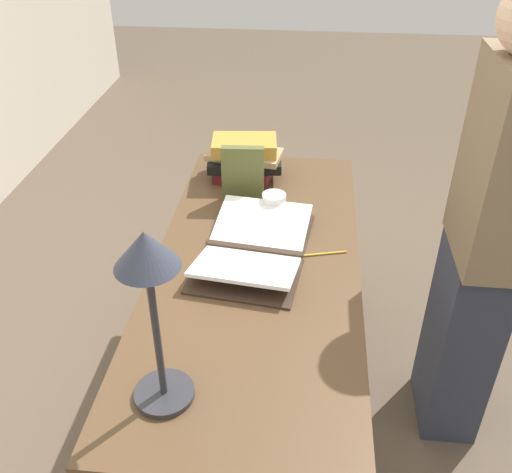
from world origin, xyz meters
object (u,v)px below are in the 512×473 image
Objects in this scene: reading_lamp at (150,281)px; coffee_mug at (274,204)px; book_stack_tall at (245,159)px; pencil at (323,254)px; book_standing_upright at (243,174)px; person_reader at (484,245)px; open_book at (255,247)px.

reading_lamp is 0.96m from coffee_mug.
book_stack_tall is 1.20m from reading_lamp.
book_stack_tall is at bearing 31.87° from pencil.
reading_lamp is (-0.98, 0.08, 0.25)m from book_standing_upright.
book_standing_upright is at bearing -4.41° from reading_lamp.
open_book is at bearing -88.35° from person_reader.
person_reader is at bearing -108.20° from coffee_mug.
book_stack_tall reaches higher than open_book.
open_book reaches higher than pencil.
book_standing_upright is at bearing 42.52° from pencil.
book_standing_upright is (-0.19, -0.02, 0.03)m from book_stack_tall.
reading_lamp is 2.99× the size of pencil.
book_stack_tall is 0.99m from person_reader.
book_standing_upright is 0.89m from person_reader.
book_standing_upright is at bearing 20.17° from open_book.
coffee_mug is (0.25, -0.04, 0.02)m from open_book.
reading_lamp reaches higher than open_book.
pencil is (-0.53, -0.33, -0.08)m from book_stack_tall.
book_standing_upright reaches higher than pencil.
open_book is at bearing -169.62° from book_stack_tall.
pencil is at bearing -140.98° from book_standing_upright.
book_standing_upright is 0.17m from coffee_mug.
book_standing_upright is 0.46× the size of reading_lamp.
open_book is 0.37m from book_standing_upright.
pencil is at bearing -148.13° from book_stack_tall.
open_book is at bearing 170.11° from coffee_mug.
book_standing_upright is at bearing -111.50° from person_reader.
book_standing_upright is 0.47m from pencil.
pencil is (-0.34, -0.31, -0.11)m from book_standing_upright.
reading_lamp is at bearing 149.05° from pencil.
person_reader is at bearing -81.37° from open_book.
pencil is (-0.24, -0.19, -0.04)m from coffee_mug.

